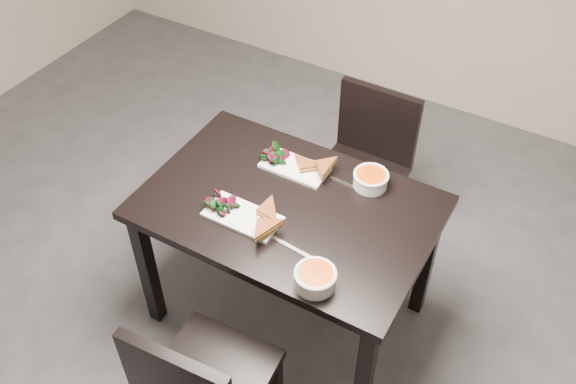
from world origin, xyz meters
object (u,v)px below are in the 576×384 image
Objects in this scene: soup_bowl_near at (315,278)px; plate_far at (295,167)px; chair_far at (366,160)px; table at (288,221)px; soup_bowl_far at (371,179)px; plate_near at (243,217)px.

plate_far is at bearing 126.04° from soup_bowl_near.
plate_far is at bearing -105.48° from chair_far.
chair_far is at bearing 85.41° from table.
chair_far is at bearing 74.22° from plate_far.
plate_far is 1.94× the size of soup_bowl_far.
plate_near is at bearing 159.86° from soup_bowl_near.
plate_far is at bearing 84.35° from plate_near.
plate_far is (-0.37, 0.52, -0.03)m from soup_bowl_near.
chair_far is 1.08m from soup_bowl_near.
table is at bearing 133.22° from soup_bowl_near.
table is 0.72m from chair_far.
chair_far is at bearing 114.08° from soup_bowl_far.
table is at bearing -132.22° from soup_bowl_far.
plate_far is (-0.14, -0.49, 0.27)m from chair_far.
plate_near is 0.37m from plate_far.
chair_far reaches higher than plate_near.
soup_bowl_near is 0.58m from soup_bowl_far.
soup_bowl_far is at bearing 49.66° from plate_near.
chair_far is 2.74× the size of plate_near.
table is 7.90× the size of soup_bowl_far.
soup_bowl_near is (0.29, -0.31, 0.14)m from table.
soup_bowl_near reaches higher than table.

